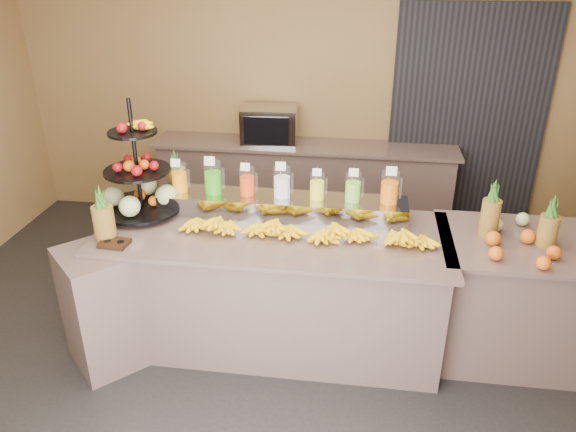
% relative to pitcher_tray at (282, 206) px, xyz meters
% --- Properties ---
extents(ground, '(6.00, 6.00, 0.00)m').
position_rel_pitcher_tray_xyz_m(ground, '(-0.02, -0.58, -1.01)').
color(ground, black).
rests_on(ground, ground).
extents(room_envelope, '(6.04, 5.02, 2.82)m').
position_rel_pitcher_tray_xyz_m(room_envelope, '(0.17, 0.21, 0.87)').
color(room_envelope, olive).
rests_on(room_envelope, ground).
extents(buffet_counter, '(2.75, 1.25, 0.93)m').
position_rel_pitcher_tray_xyz_m(buffet_counter, '(-0.13, -0.32, -0.54)').
color(buffet_counter, gray).
rests_on(buffet_counter, ground).
extents(right_counter, '(1.08, 0.88, 0.93)m').
position_rel_pitcher_tray_xyz_m(right_counter, '(1.68, -0.18, -0.54)').
color(right_counter, gray).
rests_on(right_counter, ground).
extents(back_ledge, '(3.10, 0.55, 0.93)m').
position_rel_pitcher_tray_xyz_m(back_ledge, '(-0.02, 1.67, -0.54)').
color(back_ledge, gray).
rests_on(back_ledge, ground).
extents(pitcher_tray, '(1.85, 0.30, 0.15)m').
position_rel_pitcher_tray_xyz_m(pitcher_tray, '(0.00, 0.00, 0.00)').
color(pitcher_tray, gray).
rests_on(pitcher_tray, buffet_counter).
extents(juice_pitcher_orange_a, '(0.12, 0.12, 0.29)m').
position_rel_pitcher_tray_xyz_m(juice_pitcher_orange_a, '(-0.78, -0.00, 0.17)').
color(juice_pitcher_orange_a, silver).
rests_on(juice_pitcher_orange_a, pitcher_tray).
extents(juice_pitcher_green, '(0.13, 0.14, 0.32)m').
position_rel_pitcher_tray_xyz_m(juice_pitcher_green, '(-0.52, -0.00, 0.18)').
color(juice_pitcher_green, silver).
rests_on(juice_pitcher_green, pitcher_tray).
extents(juice_pitcher_orange_b, '(0.12, 0.12, 0.28)m').
position_rel_pitcher_tray_xyz_m(juice_pitcher_orange_b, '(-0.26, -0.00, 0.17)').
color(juice_pitcher_orange_b, silver).
rests_on(juice_pitcher_orange_b, pitcher_tray).
extents(juice_pitcher_milk, '(0.13, 0.13, 0.31)m').
position_rel_pitcher_tray_xyz_m(juice_pitcher_milk, '(-0.00, -0.00, 0.18)').
color(juice_pitcher_milk, silver).
rests_on(juice_pitcher_milk, pitcher_tray).
extents(juice_pitcher_lemon, '(0.11, 0.11, 0.27)m').
position_rel_pitcher_tray_xyz_m(juice_pitcher_lemon, '(0.26, -0.00, 0.16)').
color(juice_pitcher_lemon, silver).
rests_on(juice_pitcher_lemon, pitcher_tray).
extents(juice_pitcher_lime, '(0.12, 0.12, 0.28)m').
position_rel_pitcher_tray_xyz_m(juice_pitcher_lime, '(0.52, -0.00, 0.17)').
color(juice_pitcher_lime, silver).
rests_on(juice_pitcher_lime, pitcher_tray).
extents(juice_pitcher_orange_c, '(0.13, 0.13, 0.31)m').
position_rel_pitcher_tray_xyz_m(juice_pitcher_orange_c, '(0.78, -0.00, 0.18)').
color(juice_pitcher_orange_c, silver).
rests_on(juice_pitcher_orange_c, pitcher_tray).
extents(banana_heap, '(1.84, 0.17, 0.15)m').
position_rel_pitcher_tray_xyz_m(banana_heap, '(0.22, -0.30, -0.01)').
color(banana_heap, yellow).
rests_on(banana_heap, buffet_counter).
extents(fruit_stand, '(0.69, 0.69, 0.88)m').
position_rel_pitcher_tray_xyz_m(fruit_stand, '(-1.02, -0.11, 0.15)').
color(fruit_stand, black).
rests_on(fruit_stand, buffet_counter).
extents(condiment_caddy, '(0.20, 0.16, 0.03)m').
position_rel_pitcher_tray_xyz_m(condiment_caddy, '(-1.06, -0.62, -0.06)').
color(condiment_caddy, black).
rests_on(condiment_caddy, buffet_counter).
extents(pineapple_left_a, '(0.15, 0.15, 0.41)m').
position_rel_pitcher_tray_xyz_m(pineapple_left_a, '(-1.15, -0.55, 0.08)').
color(pineapple_left_a, brown).
rests_on(pineapple_left_a, buffet_counter).
extents(pineapple_left_b, '(0.14, 0.14, 0.43)m').
position_rel_pitcher_tray_xyz_m(pineapple_left_b, '(-0.87, 0.17, 0.09)').
color(pineapple_left_b, brown).
rests_on(pineapple_left_b, buffet_counter).
extents(right_fruit_pile, '(0.50, 0.47, 0.26)m').
position_rel_pitcher_tray_xyz_m(right_fruit_pile, '(1.63, -0.27, 0.01)').
color(right_fruit_pile, brown).
rests_on(right_fruit_pile, right_counter).
extents(oven_warmer, '(0.57, 0.41, 0.37)m').
position_rel_pitcher_tray_xyz_m(oven_warmer, '(-0.38, 1.67, 0.11)').
color(oven_warmer, gray).
rests_on(oven_warmer, back_ledge).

